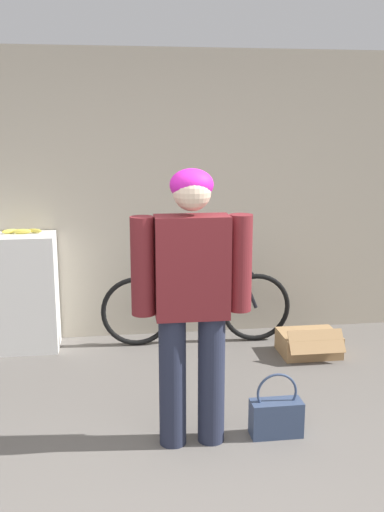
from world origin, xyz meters
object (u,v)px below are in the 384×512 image
object	(u,v)px
banana	(21,231)
cardboard_box	(309,343)
person	(192,292)
handbag	(276,416)
bicycle	(197,307)

from	to	relation	value
banana	cardboard_box	distance (m)	2.66
banana	cardboard_box	xyz separation A→B (m)	(2.43, -0.54, -0.95)
person	banana	distance (m)	2.22
handbag	cardboard_box	world-z (taller)	handbag
bicycle	banana	xyz separation A→B (m)	(-1.51, 0.14, 0.70)
person	bicycle	distance (m)	1.84
cardboard_box	bicycle	bearing A→B (deg)	156.49
bicycle	cardboard_box	bearing A→B (deg)	-21.98
person	banana	world-z (taller)	person
handbag	bicycle	bearing A→B (deg)	98.66
handbag	cardboard_box	xyz separation A→B (m)	(0.66, 1.31, -0.04)
bicycle	handbag	xyz separation A→B (m)	(0.26, -1.71, -0.21)
bicycle	banana	bearing A→B (deg)	176.20
banana	handbag	bearing A→B (deg)	-46.23
person	cardboard_box	size ratio (longest dim) A/B	3.43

